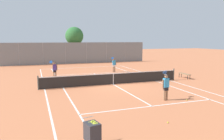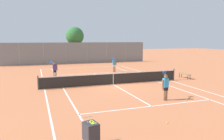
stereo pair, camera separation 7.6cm
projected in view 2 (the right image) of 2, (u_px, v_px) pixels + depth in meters
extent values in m
plane|color=#C67047|center=(113.00, 84.00, 18.26)|extent=(120.00, 120.00, 0.00)
cube|color=silver|center=(83.00, 67.00, 29.37)|extent=(11.00, 0.10, 0.01)
cube|color=silver|center=(45.00, 89.00, 16.45)|extent=(0.10, 23.80, 0.01)
cube|color=silver|center=(169.00, 80.00, 20.07)|extent=(0.10, 23.80, 0.01)
cube|color=silver|center=(63.00, 88.00, 16.90)|extent=(0.10, 23.80, 0.01)
cube|color=silver|center=(156.00, 81.00, 19.62)|extent=(0.10, 23.80, 0.01)
cube|color=silver|center=(151.00, 106.00, 12.28)|extent=(8.26, 0.10, 0.01)
cube|color=silver|center=(94.00, 73.00, 24.24)|extent=(8.26, 0.10, 0.01)
cube|color=silver|center=(113.00, 84.00, 18.26)|extent=(0.10, 12.80, 0.01)
cylinder|color=#474C47|center=(38.00, 83.00, 16.23)|extent=(0.10, 0.10, 1.07)
cylinder|color=#474C47|center=(174.00, 74.00, 20.14)|extent=(0.10, 0.10, 1.07)
cube|color=black|center=(113.00, 79.00, 18.19)|extent=(11.90, 0.02, 0.89)
cube|color=white|center=(113.00, 74.00, 18.13)|extent=(11.90, 0.03, 0.06)
cube|color=white|center=(113.00, 79.00, 18.20)|extent=(0.05, 0.03, 0.89)
cube|color=#2D2D33|center=(91.00, 132.00, 7.64)|extent=(0.55, 0.64, 0.64)
cylinder|color=#B7B7BC|center=(93.00, 138.00, 8.00)|extent=(0.02, 0.02, 0.16)
cylinder|color=black|center=(93.00, 140.00, 8.02)|extent=(0.10, 0.05, 0.10)
cylinder|color=#B7B7BC|center=(83.00, 140.00, 7.80)|extent=(0.02, 0.02, 0.16)
cylinder|color=#B7B7BC|center=(87.00, 117.00, 7.87)|extent=(0.44, 0.11, 0.02)
sphere|color=#D1DB33|center=(92.00, 121.00, 7.77)|extent=(0.07, 0.07, 0.07)
sphere|color=#D1DB33|center=(93.00, 122.00, 7.72)|extent=(0.07, 0.07, 0.07)
sphere|color=#D1DB33|center=(94.00, 122.00, 7.66)|extent=(0.07, 0.07, 0.07)
sphere|color=#D1DB33|center=(95.00, 123.00, 7.60)|extent=(0.07, 0.07, 0.07)
sphere|color=#D1DB33|center=(96.00, 123.00, 7.56)|extent=(0.07, 0.07, 0.07)
sphere|color=#D1DB33|center=(91.00, 121.00, 7.74)|extent=(0.07, 0.07, 0.07)
sphere|color=#D1DB33|center=(92.00, 123.00, 7.69)|extent=(0.07, 0.07, 0.07)
sphere|color=#D1DB33|center=(93.00, 123.00, 7.63)|extent=(0.07, 0.07, 0.07)
sphere|color=#D1DB33|center=(93.00, 124.00, 7.56)|extent=(0.07, 0.07, 0.07)
sphere|color=#D1DB33|center=(94.00, 124.00, 7.52)|extent=(0.07, 0.07, 0.07)
sphere|color=#D1DB33|center=(89.00, 122.00, 7.72)|extent=(0.07, 0.07, 0.07)
sphere|color=#D1DB33|center=(90.00, 122.00, 7.65)|extent=(0.07, 0.07, 0.07)
sphere|color=#D1DB33|center=(91.00, 123.00, 7.59)|extent=(0.07, 0.07, 0.07)
sphere|color=#D1DB33|center=(92.00, 124.00, 7.54)|extent=(0.07, 0.07, 0.07)
sphere|color=#D1DB33|center=(93.00, 124.00, 7.49)|extent=(0.07, 0.07, 0.07)
sphere|color=#D1DB33|center=(88.00, 123.00, 7.67)|extent=(0.07, 0.07, 0.07)
cylinder|color=#936B4C|center=(164.00, 94.00, 13.41)|extent=(0.13, 0.13, 0.82)
cylinder|color=#936B4C|center=(166.00, 94.00, 13.47)|extent=(0.13, 0.13, 0.82)
cube|color=black|center=(165.00, 89.00, 13.39)|extent=(0.29, 0.19, 0.24)
cube|color=#3399D8|center=(166.00, 83.00, 13.34)|extent=(0.35, 0.21, 0.56)
sphere|color=#936B4C|center=(166.00, 77.00, 13.29)|extent=(0.22, 0.22, 0.22)
cylinder|color=black|center=(166.00, 75.00, 13.28)|extent=(0.23, 0.23, 0.02)
cylinder|color=#936B4C|center=(163.00, 84.00, 13.27)|extent=(0.08, 0.08, 0.52)
cylinder|color=#936B4C|center=(166.00, 78.00, 13.48)|extent=(0.10, 0.46, 0.35)
cylinder|color=#1E4C99|center=(166.00, 74.00, 13.74)|extent=(0.04, 0.25, 0.22)
cylinder|color=#1E4C99|center=(165.00, 72.00, 13.84)|extent=(0.29, 0.21, 0.23)
cylinder|color=#936B4C|center=(56.00, 74.00, 20.95)|extent=(0.13, 0.13, 0.82)
cylinder|color=#936B4C|center=(54.00, 74.00, 20.92)|extent=(0.13, 0.13, 0.82)
cube|color=black|center=(55.00, 71.00, 20.89)|extent=(0.31, 0.23, 0.24)
cube|color=#4C388C|center=(55.00, 67.00, 20.84)|extent=(0.37, 0.26, 0.56)
sphere|color=#936B4C|center=(55.00, 63.00, 20.78)|extent=(0.22, 0.22, 0.22)
cylinder|color=black|center=(55.00, 62.00, 20.77)|extent=(0.23, 0.23, 0.02)
cylinder|color=#936B4C|center=(57.00, 68.00, 20.88)|extent=(0.08, 0.08, 0.52)
cylinder|color=#936B4C|center=(53.00, 64.00, 20.64)|extent=(0.16, 0.46, 0.35)
cylinder|color=#1E4C99|center=(51.00, 63.00, 20.34)|extent=(0.08, 0.25, 0.22)
cylinder|color=#1E4C99|center=(51.00, 62.00, 20.21)|extent=(0.31, 0.24, 0.23)
cylinder|color=#936B4C|center=(115.00, 68.00, 25.20)|extent=(0.13, 0.13, 0.82)
cylinder|color=#936B4C|center=(113.00, 68.00, 25.17)|extent=(0.13, 0.13, 0.82)
cube|color=white|center=(114.00, 66.00, 25.14)|extent=(0.31, 0.22, 0.24)
cube|color=#3399D8|center=(114.00, 63.00, 25.09)|extent=(0.37, 0.25, 0.56)
sphere|color=#936B4C|center=(114.00, 59.00, 25.04)|extent=(0.22, 0.22, 0.22)
cylinder|color=black|center=(114.00, 59.00, 25.03)|extent=(0.23, 0.23, 0.02)
cylinder|color=#936B4C|center=(116.00, 63.00, 25.14)|extent=(0.08, 0.08, 0.52)
cylinder|color=#936B4C|center=(113.00, 60.00, 24.89)|extent=(0.15, 0.46, 0.35)
cylinder|color=#1E4C99|center=(113.00, 59.00, 24.59)|extent=(0.07, 0.25, 0.22)
cylinder|color=#1E4C99|center=(113.00, 58.00, 24.46)|extent=(0.31, 0.24, 0.23)
sphere|color=#D1DB33|center=(167.00, 122.00, 9.79)|extent=(0.07, 0.07, 0.07)
sphere|color=#D1DB33|center=(187.00, 100.00, 13.42)|extent=(0.07, 0.07, 0.07)
sphere|color=#D1DB33|center=(81.00, 69.00, 27.92)|extent=(0.07, 0.07, 0.07)
cube|color=olive|center=(185.00, 74.00, 21.02)|extent=(0.36, 1.50, 0.05)
cylinder|color=#262626|center=(188.00, 77.00, 20.42)|extent=(0.05, 0.05, 0.41)
cylinder|color=#262626|center=(179.00, 75.00, 21.61)|extent=(0.05, 0.05, 0.41)
cylinder|color=#262626|center=(190.00, 77.00, 20.50)|extent=(0.05, 0.05, 0.41)
cylinder|color=#262626|center=(181.00, 75.00, 21.69)|extent=(0.05, 0.05, 0.41)
cylinder|color=gray|center=(19.00, 54.00, 31.11)|extent=(0.08, 0.08, 3.30)
cylinder|color=gray|center=(43.00, 54.00, 32.19)|extent=(0.08, 0.08, 3.30)
cylinder|color=gray|center=(66.00, 53.00, 33.27)|extent=(0.08, 0.08, 3.30)
cylinder|color=gray|center=(87.00, 53.00, 34.34)|extent=(0.08, 0.08, 3.30)
cylinder|color=gray|center=(107.00, 52.00, 35.42)|extent=(0.08, 0.08, 3.30)
cylinder|color=gray|center=(125.00, 52.00, 36.50)|extent=(0.08, 0.08, 3.30)
cylinder|color=gray|center=(143.00, 52.00, 37.58)|extent=(0.08, 0.08, 3.30)
cube|color=slate|center=(76.00, 53.00, 33.81)|extent=(22.92, 0.02, 3.26)
cylinder|color=brown|center=(75.00, 52.00, 35.40)|extent=(0.21, 0.21, 3.28)
sphere|color=#2D6B33|center=(75.00, 36.00, 35.04)|extent=(2.90, 2.90, 2.90)
sphere|color=#2D6B33|center=(76.00, 38.00, 35.50)|extent=(1.81, 1.81, 1.81)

